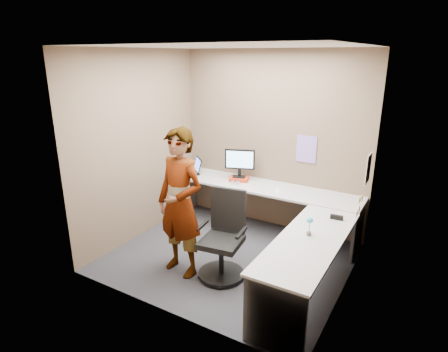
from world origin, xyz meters
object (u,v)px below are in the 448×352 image
Objects in this scene: office_chair at (223,243)px; person at (180,203)px; desk at (272,214)px; monitor at (240,161)px.

person is at bearing -166.77° from office_chair.
monitor is at bearing 142.63° from desk.
office_chair is 0.71m from person.
person is at bearing -129.33° from desk.
monitor is 0.42× the size of office_chair.
desk is 1.16m from monitor.
person is (0.06, -1.60, -0.13)m from monitor.
person reaches higher than desk.
monitor is 1.61m from person.
person is (-0.79, -0.96, 0.33)m from desk.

